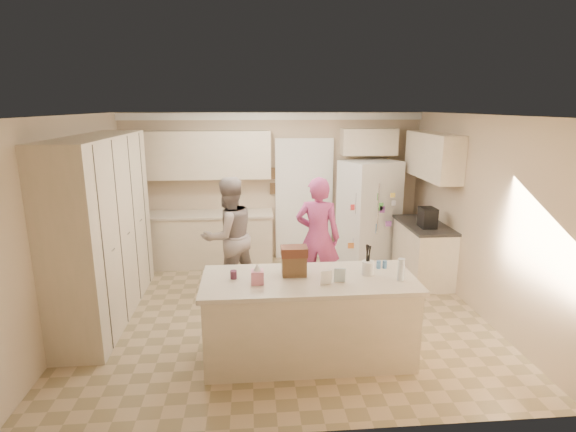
{
  "coord_description": "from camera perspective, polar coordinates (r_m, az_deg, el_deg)",
  "views": [
    {
      "loc": [
        -0.41,
        -5.55,
        2.72
      ],
      "look_at": [
        0.1,
        0.35,
        1.25
      ],
      "focal_mm": 28.0,
      "sensor_mm": 36.0,
      "label": 1
    }
  ],
  "objects": [
    {
      "name": "dollhouse_body",
      "position": [
        4.87,
        0.78,
        -6.29
      ],
      "size": [
        0.26,
        0.18,
        0.22
      ],
      "primitive_type": "cube",
      "color": "brown",
      "rests_on": "island_top"
    },
    {
      "name": "tissue_box",
      "position": [
        4.67,
        -3.91,
        -7.72
      ],
      "size": [
        0.13,
        0.13,
        0.14
      ],
      "primitive_type": "cube",
      "color": "pink",
      "rests_on": "island_top"
    },
    {
      "name": "floor",
      "position": [
        6.19,
        -0.66,
        -12.2
      ],
      "size": [
        5.2,
        4.6,
        0.02
      ],
      "primitive_type": "cube",
      "color": "tan",
      "rests_on": "ground"
    },
    {
      "name": "back_countertop",
      "position": [
        7.79,
        -10.25,
        0.2
      ],
      "size": [
        2.24,
        0.63,
        0.04
      ],
      "primitive_type": "cube",
      "color": "beige",
      "rests_on": "back_base_cab"
    },
    {
      "name": "wall_front",
      "position": [
        3.56,
        2.09,
        -9.57
      ],
      "size": [
        5.2,
        0.02,
        2.6
      ],
      "primitive_type": "cube",
      "color": "#C6AF8F",
      "rests_on": "ground"
    },
    {
      "name": "teen_girl",
      "position": [
        6.45,
        3.79,
        -2.7
      ],
      "size": [
        0.73,
        0.58,
        1.75
      ],
      "primitive_type": "imported",
      "rotation": [
        0.0,
        0.0,
        2.87
      ],
      "color": "#BC43A2",
      "rests_on": "floor"
    },
    {
      "name": "coffee_maker",
      "position": [
        7.07,
        17.3,
        -0.18
      ],
      "size": [
        0.22,
        0.28,
        0.3
      ],
      "primitive_type": "cube",
      "color": "black",
      "rests_on": "right_countertop"
    },
    {
      "name": "greeting_card_b",
      "position": [
        4.71,
        6.58,
        -7.47
      ],
      "size": [
        0.12,
        0.05,
        0.16
      ],
      "primitive_type": "cube",
      "rotation": [
        0.15,
        0.0,
        -0.1
      ],
      "color": "silver",
      "rests_on": "island_top"
    },
    {
      "name": "fridge_handle_r",
      "position": [
        7.55,
        11.36,
        0.89
      ],
      "size": [
        0.02,
        0.02,
        0.85
      ],
      "primitive_type": "cylinder",
      "color": "silver",
      "rests_on": "refrigerator"
    },
    {
      "name": "over_fridge_cab",
      "position": [
        7.97,
        10.2,
        9.26
      ],
      "size": [
        0.95,
        0.35,
        0.45
      ],
      "primitive_type": "cube",
      "color": "beige",
      "rests_on": "wall_back"
    },
    {
      "name": "island_top",
      "position": [
        4.84,
        2.67,
        -8.14
      ],
      "size": [
        2.28,
        0.96,
        0.05
      ],
      "primitive_type": "cube",
      "color": "beige",
      "rests_on": "island_base"
    },
    {
      "name": "shaker_salt",
      "position": [
        5.18,
        11.44,
        -6.07
      ],
      "size": [
        0.05,
        0.05,
        0.09
      ],
      "primitive_type": "cylinder",
      "color": "#4575AE",
      "rests_on": "island_top"
    },
    {
      "name": "wall_frame_upper",
      "position": [
        7.91,
        -1.77,
        5.44
      ],
      "size": [
        0.15,
        0.02,
        0.2
      ],
      "primitive_type": "cube",
      "color": "brown",
      "rests_on": "wall_back"
    },
    {
      "name": "refrigerator",
      "position": [
        7.92,
        10.23,
        0.43
      ],
      "size": [
        1.1,
        1.0,
        1.8
      ],
      "primitive_type": "cube",
      "rotation": [
        0.0,
        0.0,
        0.41
      ],
      "color": "white",
      "rests_on": "floor"
    },
    {
      "name": "dollhouse_roof",
      "position": [
        4.82,
        0.78,
        -4.5
      ],
      "size": [
        0.28,
        0.2,
        0.1
      ],
      "primitive_type": "cube",
      "color": "#592D1E",
      "rests_on": "dollhouse_body"
    },
    {
      "name": "tissue_plume",
      "position": [
        4.64,
        -3.93,
        -6.46
      ],
      "size": [
        0.08,
        0.08,
        0.08
      ],
      "primitive_type": "cone",
      "color": "white",
      "rests_on": "tissue_box"
    },
    {
      "name": "island_base",
      "position": [
        5.03,
        2.61,
        -13.0
      ],
      "size": [
        2.2,
        0.9,
        0.88
      ],
      "primitive_type": "cube",
      "color": "beige",
      "rests_on": "floor"
    },
    {
      "name": "jam_jar",
      "position": [
        4.83,
        -6.93,
        -7.4
      ],
      "size": [
        0.07,
        0.07,
        0.09
      ],
      "primitive_type": "cylinder",
      "color": "#59263F",
      "rests_on": "island_top"
    },
    {
      "name": "pantry_bank",
      "position": [
        6.24,
        -22.4,
        -1.45
      ],
      "size": [
        0.6,
        2.6,
        2.35
      ],
      "primitive_type": "cube",
      "color": "beige",
      "rests_on": "floor"
    },
    {
      "name": "crown_back",
      "position": [
        7.82,
        -1.97,
        12.54
      ],
      "size": [
        5.2,
        0.08,
        0.12
      ],
      "primitive_type": "cube",
      "color": "white",
      "rests_on": "wall_back"
    },
    {
      "name": "utensil_crock",
      "position": [
        4.97,
        10.1,
        -6.5
      ],
      "size": [
        0.13,
        0.13,
        0.15
      ],
      "primitive_type": "cylinder",
      "color": "white",
      "rests_on": "island_top"
    },
    {
      "name": "greeting_card_a",
      "position": [
        4.64,
        4.87,
        -7.78
      ],
      "size": [
        0.12,
        0.06,
        0.16
      ],
      "primitive_type": "cube",
      "rotation": [
        0.15,
        0.0,
        0.2
      ],
      "color": "white",
      "rests_on": "island_top"
    },
    {
      "name": "right_countertop",
      "position": [
        7.31,
        16.92,
        -1.09
      ],
      "size": [
        0.63,
        1.24,
        0.04
      ],
      "primitive_type": "cube",
      "color": "#2D2B28",
      "rests_on": "right_base_cab"
    },
    {
      "name": "back_base_cab",
      "position": [
        7.92,
        -10.1,
        -3.02
      ],
      "size": [
        2.2,
        0.6,
        0.88
      ],
      "primitive_type": "cube",
      "color": "beige",
      "rests_on": "floor"
    },
    {
      "name": "right_base_cab",
      "position": [
        7.44,
        16.74,
        -4.51
      ],
      "size": [
        0.6,
        1.2,
        0.88
      ],
      "primitive_type": "cube",
      "color": "beige",
      "rests_on": "floor"
    },
    {
      "name": "ceiling",
      "position": [
        5.56,
        -0.74,
        12.82
      ],
      "size": [
        5.2,
        4.6,
        0.02
      ],
      "primitive_type": "cube",
      "color": "white",
      "rests_on": "wall_back"
    },
    {
      "name": "wall_right",
      "position": [
        6.47,
        23.03,
        0.14
      ],
      "size": [
        0.02,
        4.6,
        2.6
      ],
      "primitive_type": "cube",
      "color": "#C6AF8F",
      "rests_on": "ground"
    },
    {
      "name": "fridge_magnets",
      "position": [
        7.58,
        10.93,
        -0.21
      ],
      "size": [
        0.76,
        0.02,
        1.44
      ],
      "primitive_type": null,
      "color": "tan",
      "rests_on": "refrigerator"
    },
    {
      "name": "doorway_casing",
      "position": [
        8.02,
        2.05,
        1.92
      ],
      "size": [
        1.02,
        0.03,
        2.22
      ],
      "primitive_type": "cube",
      "color": "white",
      "rests_on": "floor"
    },
    {
      "name": "wall_frame_lower",
      "position": [
        7.96,
        -1.76,
        3.51
      ],
      "size": [
        0.15,
        0.02,
        0.2
      ],
      "primitive_type": "cube",
      "color": "brown",
      "rests_on": "wall_back"
    },
    {
      "name": "water_bottle",
      "position": [
        4.87,
        14.17,
        -6.62
      ],
      "size": [
        0.07,
        0.07,
        0.24
      ],
      "primitive_type": "cylinder",
      "color": "silver",
      "rests_on": "island_top"
    },
    {
      "name": "wall_back",
      "position": [
        7.99,
        -1.92,
        3.7
      ],
      "size": [
        5.2,
        0.02,
        2.6
      ],
      "primitive_type": "cube",
      "color": "#C6AF8F",
      "rests_on": "ground"
    },
    {
      "name": "fridge_handle_l",
      "position": [
        7.52,
        10.63,
        0.88
      ],
      "size": [
        0.02,
        0.02,
        0.85
      ],
      "primitive_type": "cylinder",
      "color": "silver",
      "rests_on": "refrigerator"
    },
    {
      "name": "right_upper_cab",
      "position": [
        7.36,
        17.91,
        7.27
      ],
      "size": [
        0.35,
        1.5,
        0.7
      ],
      "primitive_type": "cube",
      "color": "beige",
      "rests_on": "wall_right"
    },
    {
      "name": "fridge_dispenser",
      "position": [
        7.46,
        9.39,
        1.61
      ],
      "size": [
        0.22,
        0.03,
        0.35
      ],
      "primitive_type": "cube",
      "color": "black",
      "rests_on": "refrigerator"
    },
    {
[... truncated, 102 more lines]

